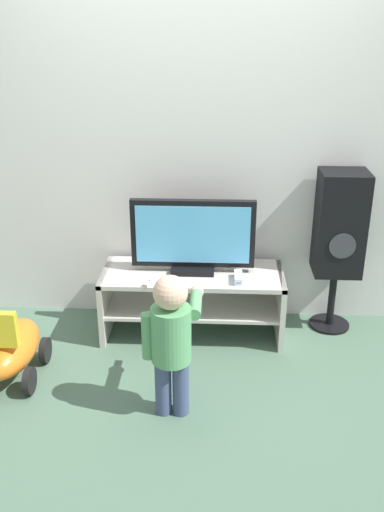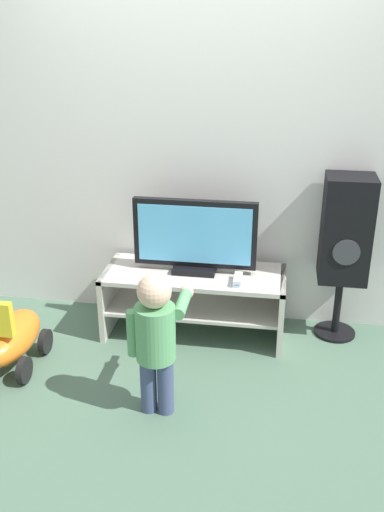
{
  "view_description": "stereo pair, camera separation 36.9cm",
  "coord_description": "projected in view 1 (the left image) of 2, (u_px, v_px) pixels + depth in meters",
  "views": [
    {
      "loc": [
        0.16,
        -3.24,
        2.09
      ],
      "look_at": [
        0.0,
        0.15,
        0.63
      ],
      "focal_mm": 40.0,
      "sensor_mm": 36.0,
      "label": 1
    },
    {
      "loc": [
        0.53,
        -3.2,
        2.09
      ],
      "look_at": [
        0.0,
        0.15,
        0.63
      ],
      "focal_mm": 40.0,
      "sensor_mm": 36.0,
      "label": 2
    }
  ],
  "objects": [
    {
      "name": "tv_stand",
      "position": [
        193.0,
        292.0,
        3.91
      ],
      "size": [
        1.23,
        0.49,
        0.46
      ],
      "color": "beige",
      "rests_on": "ground_plane"
    },
    {
      "name": "television",
      "position": [
        193.0,
        237.0,
        3.77
      ],
      "size": [
        0.82,
        0.2,
        0.5
      ],
      "color": "black",
      "rests_on": "tv_stand"
    },
    {
      "name": "remote_primary",
      "position": [
        149.0,
        282.0,
        3.68
      ],
      "size": [
        0.07,
        0.13,
        0.03
      ],
      "color": "white",
      "rests_on": "tv_stand"
    },
    {
      "name": "ground_plane",
      "position": [
        191.0,
        351.0,
        3.8
      ],
      "size": [
        16.0,
        16.0,
        0.0
      ],
      "primitive_type": "plane",
      "color": "#4C6B56"
    },
    {
      "name": "game_console",
      "position": [
        238.0,
        278.0,
        3.71
      ],
      "size": [
        0.05,
        0.16,
        0.05
      ],
      "color": "white",
      "rests_on": "tv_stand"
    },
    {
      "name": "wall_back",
      "position": [
        195.0,
        139.0,
        3.81
      ],
      "size": [
        10.0,
        0.06,
        2.6
      ],
      "color": "silver",
      "rests_on": "ground_plane"
    },
    {
      "name": "ride_on_toy",
      "position": [
        11.0,
        348.0,
        3.46
      ],
      "size": [
        0.34,
        0.6,
        0.54
      ],
      "color": "orange",
      "rests_on": "ground_plane"
    },
    {
      "name": "child",
      "position": [
        172.0,
        335.0,
        3.04
      ],
      "size": [
        0.32,
        0.48,
        0.85
      ],
      "color": "#3F4C72",
      "rests_on": "ground_plane"
    },
    {
      "name": "speaker_tower",
      "position": [
        340.0,
        227.0,
        3.81
      ],
      "size": [
        0.31,
        0.29,
        1.14
      ],
      "color": "black",
      "rests_on": "ground_plane"
    }
  ]
}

